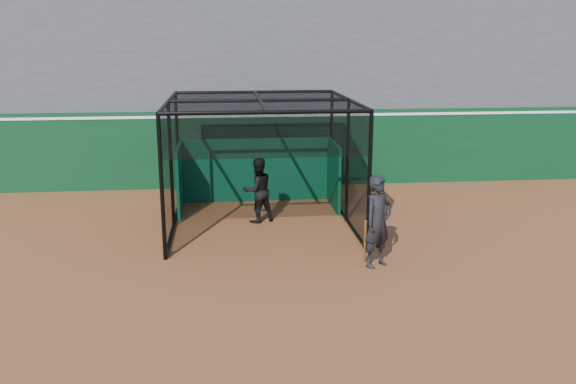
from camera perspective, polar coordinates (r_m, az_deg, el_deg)
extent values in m
plane|color=brown|center=(12.34, -0.44, -8.65)|extent=(120.00, 120.00, 0.00)
cube|color=#0A371A|center=(20.16, -2.80, 4.10)|extent=(50.00, 0.45, 2.50)
cube|color=white|center=(19.99, -2.84, 7.21)|extent=(50.00, 0.50, 0.08)
cube|color=#4C4C4F|center=(23.73, -3.42, 12.01)|extent=(50.00, 7.85, 7.75)
cube|color=#07462B|center=(18.28, -3.01, 2.08)|extent=(4.47, 0.10, 1.90)
cylinder|color=black|center=(14.08, -11.34, -5.50)|extent=(0.08, 0.22, 0.22)
cylinder|color=black|center=(14.37, 7.24, -4.91)|extent=(0.08, 0.22, 0.22)
cylinder|color=black|center=(18.42, -10.11, -0.71)|extent=(0.08, 0.22, 0.22)
cylinder|color=black|center=(18.65, 4.09, -0.34)|extent=(0.08, 0.22, 0.22)
imported|color=black|center=(16.18, -2.86, 0.18)|extent=(1.04, 0.95, 1.74)
imported|color=black|center=(13.12, 8.42, -2.75)|extent=(0.87, 0.81, 2.00)
cylinder|color=#593819|center=(13.25, 7.24, -4.58)|extent=(0.16, 0.38, 1.01)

